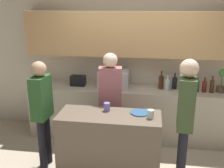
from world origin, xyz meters
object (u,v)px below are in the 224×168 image
(microwave, at_px, (114,79))
(potted_plant, at_px, (222,80))
(bottle_1, at_px, (167,85))
(bottle_7, at_px, (212,86))
(cup_0, at_px, (151,114))
(person_center, at_px, (42,107))
(bottle_4, at_px, (189,86))
(bottle_5, at_px, (197,86))
(bottle_2, at_px, (175,83))
(person_right, at_px, (185,113))
(bottle_0, at_px, (161,82))
(plate_on_island, at_px, (140,113))
(bottle_6, at_px, (204,86))
(cup_1, at_px, (107,107))
(bottle_3, at_px, (182,85))
(person_left, at_px, (110,96))
(toaster, at_px, (78,81))

(microwave, relative_size, potted_plant, 1.32)
(potted_plant, distance_m, bottle_1, 0.88)
(bottle_7, bearing_deg, cup_0, -130.71)
(potted_plant, bearing_deg, bottle_1, -176.56)
(microwave, distance_m, person_center, 1.40)
(person_center, bearing_deg, bottle_4, 120.31)
(bottle_5, bearing_deg, bottle_2, 162.15)
(bottle_5, bearing_deg, person_right, -105.29)
(bottle_0, relative_size, bottle_4, 1.23)
(bottle_2, bearing_deg, bottle_7, -11.90)
(bottle_4, bearing_deg, plate_on_island, -126.91)
(bottle_6, xyz_separation_m, cup_1, (-1.46, -1.00, -0.05))
(cup_0, height_order, person_right, person_right)
(bottle_2, bearing_deg, bottle_3, -31.40)
(potted_plant, relative_size, bottle_7, 1.38)
(bottle_4, bearing_deg, bottle_5, -7.52)
(microwave, height_order, person_left, person_left)
(microwave, relative_size, cup_1, 4.53)
(potted_plant, distance_m, cup_1, 2.02)
(toaster, relative_size, cup_0, 2.32)
(bottle_5, xyz_separation_m, person_left, (-1.36, -0.57, -0.04))
(bottle_3, distance_m, cup_0, 1.29)
(bottle_7, bearing_deg, cup_1, -148.14)
(cup_1, bearing_deg, bottle_5, 36.22)
(cup_0, bearing_deg, person_right, -6.48)
(bottle_6, bearing_deg, bottle_2, 167.67)
(person_left, bearing_deg, bottle_2, -152.86)
(potted_plant, distance_m, bottle_5, 0.40)
(bottle_3, bearing_deg, person_center, -151.56)
(microwave, relative_size, bottle_2, 1.87)
(cup_1, xyz_separation_m, person_left, (-0.02, 0.41, 0.01))
(bottle_3, relative_size, plate_on_island, 0.93)
(person_left, bearing_deg, potted_plant, -167.78)
(bottle_4, height_order, person_left, person_left)
(bottle_1, xyz_separation_m, bottle_2, (0.13, 0.12, 0.00))
(bottle_2, distance_m, plate_on_island, 1.24)
(bottle_7, bearing_deg, person_right, -115.06)
(plate_on_island, height_order, person_left, person_left)
(bottle_0, height_order, cup_0, bottle_0)
(person_right, bearing_deg, person_center, 90.39)
(microwave, relative_size, person_right, 0.31)
(bottle_1, xyz_separation_m, person_left, (-0.87, -0.57, -0.05))
(bottle_2, height_order, plate_on_island, bottle_2)
(person_right, bearing_deg, cup_1, 83.09)
(bottle_5, distance_m, bottle_7, 0.23)
(bottle_2, height_order, person_right, person_right)
(person_center, bearing_deg, cup_1, 97.90)
(toaster, distance_m, person_right, 2.11)
(person_right, bearing_deg, microwave, 45.47)
(bottle_2, xyz_separation_m, plate_on_island, (-0.53, -1.12, -0.11))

